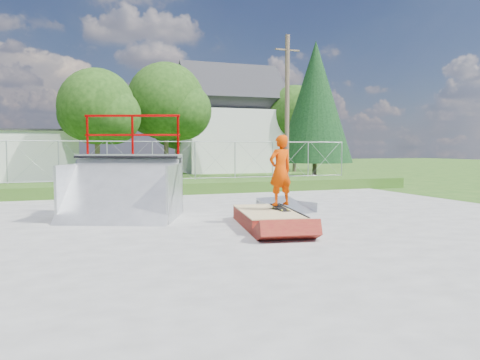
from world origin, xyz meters
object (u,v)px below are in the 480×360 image
at_px(grind_box, 267,219).
at_px(skater, 280,173).
at_px(quarter_pipe, 121,166).
at_px(flat_bank_ramp, 287,206).

distance_m(grind_box, skater, 1.21).
distance_m(grind_box, quarter_pipe, 4.30).
bearing_deg(skater, flat_bank_ramp, -130.29).
height_order(grind_box, flat_bank_ramp, same).
bearing_deg(grind_box, quarter_pipe, 155.28).
xyz_separation_m(grind_box, skater, (0.38, 0.04, 1.15)).
height_order(quarter_pipe, skater, quarter_pipe).
relative_size(quarter_pipe, flat_bank_ramp, 2.09).
height_order(quarter_pipe, flat_bank_ramp, quarter_pipe).
bearing_deg(quarter_pipe, skater, -9.08).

